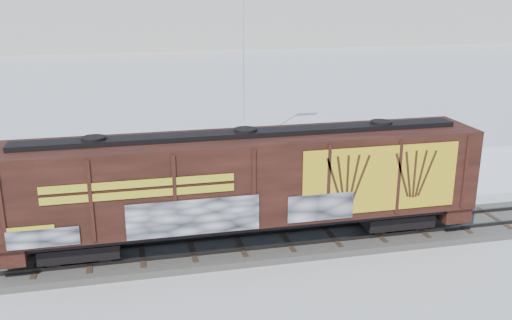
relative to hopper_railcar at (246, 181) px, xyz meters
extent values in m
plane|color=white|center=(1.73, 0.01, -3.02)|extent=(500.00, 500.00, 0.00)
cube|color=#59544C|center=(1.73, 0.01, -2.88)|extent=(50.00, 3.40, 0.28)
cube|color=#33302D|center=(1.73, -0.71, -2.67)|extent=(50.00, 0.10, 0.15)
cube|color=#33302D|center=(1.73, 0.73, -2.67)|extent=(50.00, 0.10, 0.15)
cube|color=white|center=(1.73, 7.51, -3.01)|extent=(40.00, 8.00, 0.03)
cube|color=white|center=(1.73, 95.01, 2.98)|extent=(360.00, 40.00, 12.00)
cube|color=black|center=(-6.62, 0.01, -2.14)|extent=(3.00, 2.00, 0.90)
cube|color=black|center=(6.61, 0.01, -2.14)|extent=(3.00, 2.00, 0.90)
cylinder|color=black|center=(-7.57, -0.77, -2.14)|extent=(0.90, 0.12, 0.90)
cube|color=black|center=(-0.01, 0.01, -1.62)|extent=(19.22, 2.40, 0.25)
cube|color=#3D1810|center=(-0.01, 0.01, 0.18)|extent=(19.22, 3.00, 3.36)
cube|color=black|center=(-0.01, 0.01, 1.96)|extent=(17.68, 0.90, 0.20)
cube|color=gold|center=(5.18, -1.53, 0.18)|extent=(6.53, 0.03, 2.72)
cube|color=gold|center=(-4.23, -1.53, 0.53)|extent=(6.92, 0.02, 0.70)
cube|color=silver|center=(-2.31, -1.54, -0.74)|extent=(5.00, 0.03, 1.40)
cylinder|color=silver|center=(3.07, 15.22, -2.92)|extent=(0.90, 0.90, 0.20)
cylinder|color=silver|center=(3.07, 15.22, 2.96)|extent=(0.14, 0.14, 11.96)
imported|color=#ACAEB3|center=(-5.40, 6.98, -2.27)|extent=(4.43, 2.21, 1.45)
imported|color=white|center=(-1.85, 7.80, -2.15)|extent=(5.16, 1.96, 1.68)
imported|color=black|center=(9.62, 7.13, -2.35)|extent=(4.80, 3.16, 1.29)
camera|label=1|loc=(-4.47, -21.28, 7.56)|focal=40.00mm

